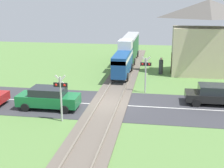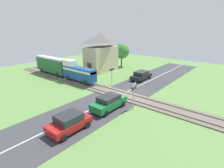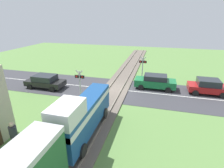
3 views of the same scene
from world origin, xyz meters
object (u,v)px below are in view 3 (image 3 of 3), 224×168
(train, at_px, (43,162))
(pedestrian_by_station, at_px, (14,136))
(car_behind_queue, at_px, (208,86))
(car_near_crossing, at_px, (155,81))
(crossing_signal_west_approach, at_px, (143,66))
(car_far_side, at_px, (45,81))
(crossing_signal_east_approach, at_px, (80,81))

(train, distance_m, pedestrian_by_station, 4.41)
(train, bearing_deg, pedestrian_by_station, -30.27)
(car_behind_queue, relative_size, pedestrian_by_station, 2.17)
(car_near_crossing, xyz_separation_m, crossing_signal_west_approach, (1.63, -2.07, 1.15))
(car_near_crossing, bearing_deg, train, 73.55)
(car_behind_queue, bearing_deg, pedestrian_by_station, 41.94)
(pedestrian_by_station, bearing_deg, car_near_crossing, -123.63)
(train, distance_m, car_far_side, 13.47)
(car_far_side, bearing_deg, car_behind_queue, -170.41)
(car_near_crossing, relative_size, car_far_side, 1.02)
(car_behind_queue, height_order, crossing_signal_west_approach, crossing_signal_west_approach)
(crossing_signal_west_approach, bearing_deg, crossing_signal_east_approach, 54.89)
(pedestrian_by_station, bearing_deg, train, 149.73)
(train, height_order, crossing_signal_west_approach, train)
(car_far_side, distance_m, crossing_signal_west_approach, 11.36)
(car_behind_queue, xyz_separation_m, crossing_signal_west_approach, (6.88, -2.07, 1.16))
(car_far_side, height_order, crossing_signal_west_approach, crossing_signal_west_approach)
(crossing_signal_east_approach, bearing_deg, car_behind_queue, -157.28)
(crossing_signal_west_approach, bearing_deg, car_far_side, 25.96)
(train, height_order, car_behind_queue, train)
(train, distance_m, crossing_signal_east_approach, 9.26)
(train, relative_size, crossing_signal_west_approach, 4.80)
(car_far_side, bearing_deg, pedestrian_by_station, 114.35)
(crossing_signal_east_approach, bearing_deg, car_near_crossing, -142.99)
(crossing_signal_west_approach, relative_size, pedestrian_by_station, 1.77)
(car_far_side, distance_m, pedestrian_by_station, 9.70)
(train, distance_m, car_near_crossing, 14.50)
(car_near_crossing, xyz_separation_m, pedestrian_by_station, (7.79, 11.72, -0.03))
(car_behind_queue, xyz_separation_m, crossing_signal_east_approach, (11.81, 4.95, 1.16))
(train, xyz_separation_m, car_far_side, (7.70, -10.99, -1.10))
(crossing_signal_east_approach, bearing_deg, crossing_signal_west_approach, -125.11)
(car_far_side, height_order, car_behind_queue, car_behind_queue)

